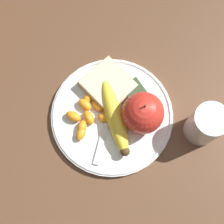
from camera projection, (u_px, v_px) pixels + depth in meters
name	position (u px, v px, depth m)	size (l,w,h in m)	color
ground_plane	(112.00, 116.00, 0.66)	(3.00, 3.00, 0.00)	brown
plate	(112.00, 115.00, 0.65)	(0.25, 0.25, 0.01)	silver
juice_glass	(205.00, 125.00, 0.61)	(0.07, 0.07, 0.09)	silver
apple	(143.00, 113.00, 0.60)	(0.08, 0.08, 0.09)	red
banana	(115.00, 117.00, 0.63)	(0.16, 0.08, 0.03)	yellow
bread_slice	(108.00, 85.00, 0.65)	(0.11, 0.10, 0.02)	tan
fork	(108.00, 116.00, 0.64)	(0.13, 0.14, 0.00)	silver
jam_packet	(135.00, 92.00, 0.65)	(0.05, 0.04, 0.02)	white
orange_segment_0	(73.00, 116.00, 0.64)	(0.04, 0.03, 0.02)	orange
orange_segment_1	(82.00, 127.00, 0.63)	(0.03, 0.03, 0.02)	orange
orange_segment_2	(103.00, 106.00, 0.64)	(0.02, 0.03, 0.02)	orange
orange_segment_3	(89.00, 117.00, 0.64)	(0.03, 0.02, 0.02)	orange
orange_segment_4	(105.00, 116.00, 0.64)	(0.04, 0.04, 0.02)	orange
orange_segment_5	(97.00, 106.00, 0.65)	(0.03, 0.02, 0.01)	orange
orange_segment_6	(88.00, 98.00, 0.65)	(0.02, 0.03, 0.02)	orange
orange_segment_7	(85.00, 105.00, 0.64)	(0.04, 0.03, 0.02)	orange
orange_segment_8	(81.00, 134.00, 0.63)	(0.03, 0.03, 0.02)	orange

